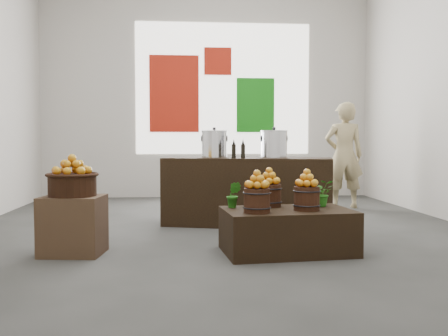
{
  "coord_description": "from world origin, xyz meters",
  "views": [
    {
      "loc": [
        -0.44,
        -5.75,
        1.05
      ],
      "look_at": [
        -0.0,
        -0.4,
        0.75
      ],
      "focal_mm": 40.0,
      "sensor_mm": 36.0,
      "label": 1
    }
  ],
  "objects": [
    {
      "name": "apples_in_basket",
      "position": [
        -1.45,
        -1.1,
        0.83
      ],
      "size": [
        0.34,
        0.34,
        0.18
      ],
      "primitive_type": null,
      "color": "#A21305",
      "rests_on": "wicker_basket"
    },
    {
      "name": "counter",
      "position": [
        0.35,
        0.35,
        0.42
      ],
      "size": [
        2.14,
        1.15,
        0.84
      ],
      "primitive_type": "cube",
      "rotation": [
        0.0,
        0.0,
        -0.26
      ],
      "color": "black",
      "rests_on": "ground"
    },
    {
      "name": "apple_bucket_front_left",
      "position": [
        0.21,
        -1.39,
        0.52
      ],
      "size": [
        0.24,
        0.24,
        0.22
      ],
      "primitive_type": "cylinder",
      "color": "#35170E",
      "rests_on": "display_table"
    },
    {
      "name": "oil_cruets",
      "position": [
        0.3,
        0.15,
        0.95
      ],
      "size": [
        0.16,
        0.09,
        0.23
      ],
      "primitive_type": null,
      "rotation": [
        0.0,
        0.0,
        -0.26
      ],
      "color": "black",
      "rests_on": "counter"
    },
    {
      "name": "apples_in_bucket_front_right",
      "position": [
        0.69,
        -1.27,
        0.7
      ],
      "size": [
        0.18,
        0.18,
        0.16
      ],
      "primitive_type": null,
      "color": "#A21305",
      "rests_on": "apple_bucket_front_right"
    },
    {
      "name": "apples_in_bucket_rear",
      "position": [
        0.39,
        -0.99,
        0.7
      ],
      "size": [
        0.18,
        0.18,
        0.16
      ],
      "primitive_type": null,
      "color": "#A21305",
      "rests_on": "apple_bucket_rear"
    },
    {
      "name": "display_table",
      "position": [
        0.53,
        -1.2,
        0.2
      ],
      "size": [
        1.25,
        0.84,
        0.41
      ],
      "primitive_type": "cube",
      "rotation": [
        0.0,
        0.0,
        0.1
      ],
      "color": "black",
      "rests_on": "ground"
    },
    {
      "name": "ground",
      "position": [
        0.0,
        0.0,
        0.0
      ],
      "size": [
        7.0,
        7.0,
        0.0
      ],
      "primitive_type": "plane",
      "color": "#3B3A38",
      "rests_on": "ground"
    },
    {
      "name": "apples_in_bucket_front_left",
      "position": [
        0.21,
        -1.39,
        0.7
      ],
      "size": [
        0.18,
        0.18,
        0.16
      ],
      "primitive_type": null,
      "color": "#A21305",
      "rests_on": "apple_bucket_front_left"
    },
    {
      "name": "herb_garnish_right",
      "position": [
        0.9,
        -1.01,
        0.54
      ],
      "size": [
        0.25,
        0.23,
        0.26
      ],
      "primitive_type": "imported",
      "rotation": [
        0.0,
        0.0,
        -0.11
      ],
      "color": "#1F6815",
      "rests_on": "display_table"
    },
    {
      "name": "shopper",
      "position": [
        2.04,
        1.79,
        0.82
      ],
      "size": [
        0.63,
        0.44,
        1.64
      ],
      "primitive_type": "imported",
      "rotation": [
        0.0,
        0.0,
        3.06
      ],
      "color": "#9C8B5F",
      "rests_on": "ground"
    },
    {
      "name": "deco_red_upper",
      "position": [
        0.2,
        3.47,
        2.5
      ],
      "size": [
        0.5,
        0.04,
        0.5
      ],
      "primitive_type": "cube",
      "color": "#A51C0C",
      "rests_on": "back_wall"
    },
    {
      "name": "back_opening",
      "position": [
        0.3,
        3.48,
        2.0
      ],
      "size": [
        3.2,
        0.02,
        2.4
      ],
      "primitive_type": "cube",
      "color": "white",
      "rests_on": "back_wall"
    },
    {
      "name": "deco_green_right",
      "position": [
        0.9,
        3.47,
        1.7
      ],
      "size": [
        0.7,
        0.04,
        1.0
      ],
      "primitive_type": "cube",
      "color": "#137011",
      "rests_on": "back_wall"
    },
    {
      "name": "wicker_basket",
      "position": [
        -1.45,
        -1.1,
        0.64
      ],
      "size": [
        0.43,
        0.43,
        0.2
      ],
      "primitive_type": "cylinder",
      "color": "black",
      "rests_on": "crate"
    },
    {
      "name": "crate",
      "position": [
        -1.45,
        -1.1,
        0.27
      ],
      "size": [
        0.59,
        0.51,
        0.54
      ],
      "primitive_type": "cube",
      "rotation": [
        0.0,
        0.0,
        -0.12
      ],
      "color": "brown",
      "rests_on": "ground"
    },
    {
      "name": "apple_bucket_rear",
      "position": [
        0.39,
        -0.99,
        0.52
      ],
      "size": [
        0.24,
        0.24,
        0.22
      ],
      "primitive_type": "cylinder",
      "color": "#35170E",
      "rests_on": "display_table"
    },
    {
      "name": "apple_bucket_front_right",
      "position": [
        0.69,
        -1.27,
        0.52
      ],
      "size": [
        0.24,
        0.24,
        0.22
      ],
      "primitive_type": "cylinder",
      "color": "#35170E",
      "rests_on": "display_table"
    },
    {
      "name": "stock_pot_left",
      "position": [
        -0.05,
        0.45,
        0.99
      ],
      "size": [
        0.32,
        0.32,
        0.32
      ],
      "primitive_type": "cylinder",
      "color": "silver",
      "rests_on": "counter"
    },
    {
      "name": "stock_pot_center",
      "position": [
        0.67,
        0.26,
        0.99
      ],
      "size": [
        0.32,
        0.32,
        0.32
      ],
      "primitive_type": "cylinder",
      "color": "silver",
      "rests_on": "counter"
    },
    {
      "name": "back_wall",
      "position": [
        0.0,
        3.5,
        2.0
      ],
      "size": [
        6.0,
        0.04,
        4.0
      ],
      "primitive_type": "cube",
      "color": "#BBB5AD",
      "rests_on": "ground"
    },
    {
      "name": "deco_red_left",
      "position": [
        -0.6,
        3.47,
        1.9
      ],
      "size": [
        0.9,
        0.04,
        1.4
      ],
      "primitive_type": "cube",
      "color": "#A51C0C",
      "rests_on": "back_wall"
    },
    {
      "name": "herb_garnish_left",
      "position": [
        0.04,
        -1.05,
        0.53
      ],
      "size": [
        0.16,
        0.15,
        0.25
      ],
      "primitive_type": "imported",
      "rotation": [
        0.0,
        0.0,
        -0.31
      ],
      "color": "#1F6815",
      "rests_on": "display_table"
    }
  ]
}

